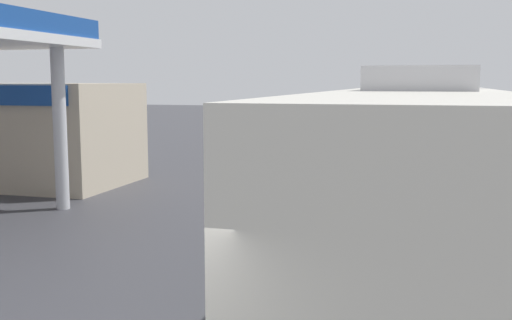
# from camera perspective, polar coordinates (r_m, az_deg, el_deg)

# --- Properties ---
(ground) EXTENTS (120.00, 120.00, 0.00)m
(ground) POSITION_cam_1_polar(r_m,az_deg,el_deg) (24.26, 9.92, -0.97)
(ground) COLOR #38383D
(lane_divider_stripe) EXTENTS (0.16, 50.00, 0.01)m
(lane_divider_stripe) POSITION_cam_1_polar(r_m,az_deg,el_deg) (19.35, 8.36, -3.02)
(lane_divider_stripe) COLOR #D8CC4C
(lane_divider_stripe) RESTS_ON ground
(coach_bus_main) EXTENTS (2.60, 11.04, 3.69)m
(coach_bus_main) POSITION_cam_1_polar(r_m,az_deg,el_deg) (9.37, 14.65, -3.61)
(coach_bus_main) COLOR silver
(coach_bus_main) RESTS_ON ground
(minibus_opposing_lane) EXTENTS (2.04, 6.13, 2.44)m
(minibus_opposing_lane) POSITION_cam_1_polar(r_m,az_deg,el_deg) (29.28, 6.24, 3.41)
(minibus_opposing_lane) COLOR #A5A5AD
(minibus_opposing_lane) RESTS_ON ground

